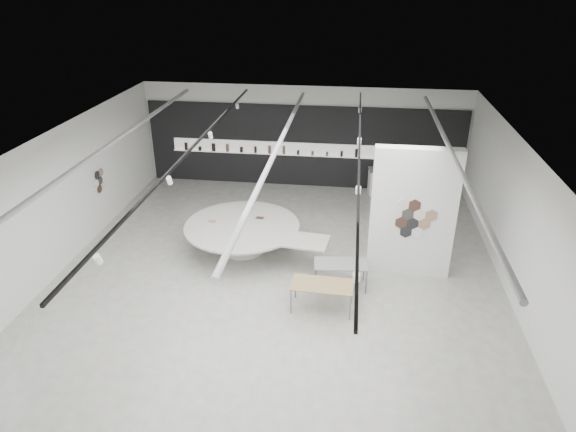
# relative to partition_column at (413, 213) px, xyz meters

# --- Properties ---
(room) EXTENTS (12.02, 14.02, 3.82)m
(room) POSITION_rel_partition_column_xyz_m (-3.59, -1.00, 0.27)
(room) COLOR #B5B5AB
(room) RESTS_ON ground
(back_wall_display) EXTENTS (11.80, 0.27, 3.10)m
(back_wall_display) POSITION_rel_partition_column_xyz_m (-3.58, 5.94, -0.26)
(back_wall_display) COLOR black
(back_wall_display) RESTS_ON ground
(partition_column) EXTENTS (2.20, 0.38, 3.60)m
(partition_column) POSITION_rel_partition_column_xyz_m (0.00, 0.00, 0.00)
(partition_column) COLOR white
(partition_column) RESTS_ON ground
(display_island) EXTENTS (4.47, 3.74, 0.86)m
(display_island) POSITION_rel_partition_column_xyz_m (-4.67, 0.57, -1.24)
(display_island) COLOR white
(display_island) RESTS_ON ground
(sample_table_wood) EXTENTS (1.53, 0.81, 0.70)m
(sample_table_wood) POSITION_rel_partition_column_xyz_m (-2.20, -1.98, -1.15)
(sample_table_wood) COLOR #A28653
(sample_table_wood) RESTS_ON ground
(sample_table_stone) EXTENTS (1.43, 0.81, 0.71)m
(sample_table_stone) POSITION_rel_partition_column_xyz_m (-1.79, -0.95, -1.15)
(sample_table_stone) COLOR gray
(sample_table_stone) RESTS_ON ground
(kitchen_counter) EXTENTS (1.73, 0.84, 1.31)m
(kitchen_counter) POSITION_rel_partition_column_xyz_m (-0.19, 5.52, -1.33)
(kitchen_counter) COLOR white
(kitchen_counter) RESTS_ON ground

